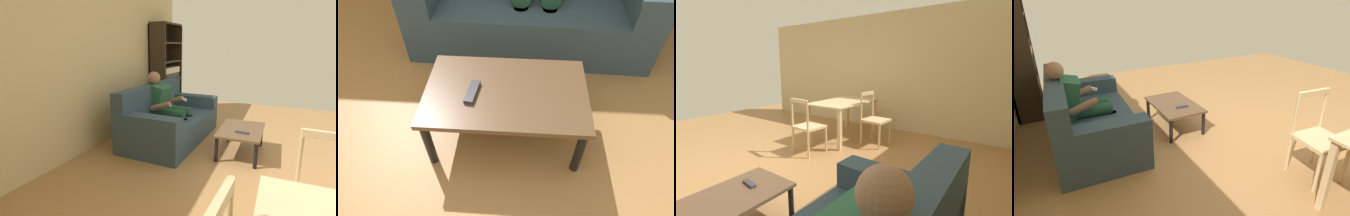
{
  "view_description": "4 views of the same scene",
  "coord_description": "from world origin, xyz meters",
  "views": [
    {
      "loc": [
        -2.8,
        0.54,
        1.51
      ],
      "look_at": [
        -0.52,
        1.55,
        0.9
      ],
      "focal_mm": 27.61,
      "sensor_mm": 36.0,
      "label": 1
    },
    {
      "loc": [
        0.85,
        -0.12,
        1.44
      ],
      "look_at": [
        0.78,
        0.99,
        0.22
      ],
      "focal_mm": 29.89,
      "sensor_mm": 36.0,
      "label": 2
    },
    {
      "loc": [
        1.64,
        2.76,
        1.43
      ],
      "look_at": [
        -1.95,
        0.19,
        0.6
      ],
      "focal_mm": 24.32,
      "sensor_mm": 36.0,
      "label": 3
    },
    {
      "loc": [
        -2.34,
        2.51,
        1.79
      ],
      "look_at": [
        -0.52,
        1.55,
        0.9
      ],
      "focal_mm": 27.82,
      "sensor_mm": 36.0,
      "label": 4
    }
  ],
  "objects": [
    {
      "name": "ground_plane",
      "position": [
        0.0,
        0.0,
        0.0
      ],
      "size": [
        8.3,
        8.3,
        0.0
      ],
      "primitive_type": "plane",
      "color": "#9E7042"
    },
    {
      "name": "couch",
      "position": [
        0.92,
        2.17,
        0.31
      ],
      "size": [
        1.93,
        1.03,
        0.88
      ],
      "color": "#2D4251",
      "rests_on": "ground_plane"
    },
    {
      "name": "person_lounging",
      "position": [
        0.95,
        2.22,
        0.56
      ],
      "size": [
        0.6,
        0.9,
        1.09
      ],
      "color": "#23563D",
      "rests_on": "ground_plane"
    },
    {
      "name": "coffee_table",
      "position": [
        0.78,
        0.99,
        0.32
      ],
      "size": [
        0.9,
        0.58,
        0.36
      ],
      "color": "brown",
      "rests_on": "ground_plane"
    },
    {
      "name": "tv_remote",
      "position": [
        0.6,
        0.95,
        0.38
      ],
      "size": [
        0.07,
        0.17,
        0.02
      ],
      "primitive_type": "cube",
      "rotation": [
        0.0,
        0.0,
        3.01
      ],
      "color": "#2D2D38",
      "rests_on": "coffee_table"
    },
    {
      "name": "bookshelf",
      "position": [
        2.36,
        2.87,
        0.83
      ],
      "size": [
        0.94,
        0.36,
        1.96
      ],
      "color": "#2D2319",
      "rests_on": "ground_plane"
    },
    {
      "name": "dining_chair_facing_couch",
      "position": [
        -0.94,
        0.18,
        0.45
      ],
      "size": [
        0.46,
        0.46,
        0.92
      ],
      "color": "#D1B27F",
      "rests_on": "ground_plane"
    }
  ]
}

